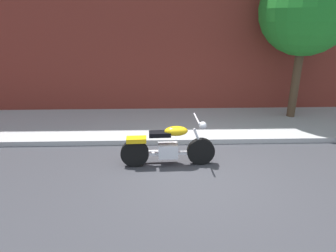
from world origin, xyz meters
TOP-DOWN VIEW (x-y plane):
  - ground_plane at (0.00, 0.00)m, footprint 60.00×60.00m
  - sidewalk at (0.00, 3.09)m, footprint 25.27×2.83m
  - motorcycle at (-0.60, 0.57)m, footprint 2.13×0.70m
  - street_tree at (3.50, 3.55)m, footprint 2.70×2.70m

SIDE VIEW (x-z plane):
  - ground_plane at x=0.00m, z-range 0.00..0.00m
  - sidewalk at x=0.00m, z-range 0.00..0.14m
  - motorcycle at x=-0.60m, z-range -0.11..1.02m
  - street_tree at x=3.50m, z-range 1.01..5.77m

